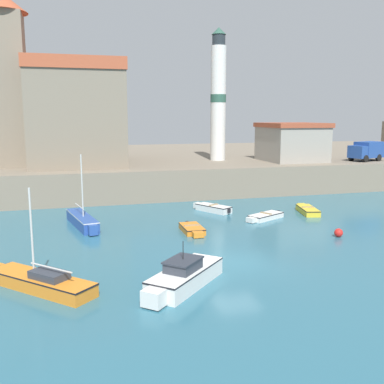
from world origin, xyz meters
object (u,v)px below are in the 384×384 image
Objects in this scene: mooring_buoy at (339,233)px; lighthouse at (218,97)px; dinghy_white_5 at (265,216)px; motorboat_white_6 at (184,276)px; dinghy_yellow_0 at (307,210)px; dinghy_white_3 at (213,208)px; dinghy_orange_4 at (192,229)px; sailboat_blue_1 at (82,220)px; church at (65,108)px; harbor_shed_near_wharf at (292,142)px; sailboat_orange_2 at (40,281)px; truck_on_quay at (367,150)px.

mooring_buoy is 0.04× the size of lighthouse.
dinghy_white_5 is 15.81m from motorboat_white_6.
dinghy_yellow_0 is 0.27× the size of lighthouse.
dinghy_white_3 is 7.31m from dinghy_orange_4.
dinghy_yellow_0 is at bearing -20.02° from dinghy_white_3.
dinghy_yellow_0 is 1.16× the size of dinghy_orange_4.
dinghy_white_5 is at bearing -165.03° from dinghy_yellow_0.
church is (-0.92, 17.23, 8.56)m from sailboat_blue_1.
dinghy_yellow_0 is 4.65m from dinghy_white_5.
lighthouse is 2.06× the size of harbor_shed_near_wharf.
sailboat_orange_2 is at bearing -101.17° from sailboat_blue_1.
sailboat_blue_1 reaches higher than truck_on_quay.
sailboat_orange_2 reaches higher than dinghy_white_3.
dinghy_white_5 is at bearing -51.77° from dinghy_white_3.
sailboat_blue_1 is 27.93m from harbor_shed_near_wharf.
dinghy_yellow_0 is 6.78× the size of mooring_buoy.
dinghy_yellow_0 is 11.78m from dinghy_orange_4.
motorboat_white_6 is (-3.20, -9.91, 0.31)m from dinghy_orange_4.
sailboat_blue_1 reaches higher than dinghy_white_5.
motorboat_white_6 is 37.59m from truck_on_quay.
dinghy_white_3 reaches higher than dinghy_orange_4.
mooring_buoy is at bearing -54.66° from church.
dinghy_white_3 is 5.07m from dinghy_white_5.
sailboat_orange_2 is at bearing -123.24° from lighthouse.
harbor_shed_near_wharf reaches higher than dinghy_white_3.
dinghy_white_5 is at bearing -51.04° from church.
harbor_shed_near_wharf is 8.78m from truck_on_quay.
church is at bearing 128.96° from dinghy_white_5.
truck_on_quay reaches higher than dinghy_orange_4.
motorboat_white_6 is 0.34× the size of lighthouse.
truck_on_quay is at bearing 30.30° from dinghy_orange_4.
dinghy_white_3 is at bearing 60.49° from dinghy_orange_4.
mooring_buoy reaches higher than dinghy_orange_4.
mooring_buoy is at bearing -24.85° from sailboat_blue_1.
dinghy_white_5 reaches higher than dinghy_orange_4.
dinghy_white_5 is 18.41m from harbor_shed_near_wharf.
truck_on_quay is (21.43, 8.27, 3.97)m from dinghy_white_3.
motorboat_white_6 reaches higher than dinghy_white_5.
sailboat_blue_1 is at bearing -167.43° from dinghy_white_3.
mooring_buoy is 24.62m from truck_on_quay.
dinghy_white_3 is 1.08× the size of dinghy_orange_4.
lighthouse is (5.06, 13.63, 10.05)m from dinghy_white_3.
sailboat_blue_1 reaches higher than dinghy_white_3.
mooring_buoy is at bearing -109.27° from harbor_shed_near_wharf.
motorboat_white_6 is at bearing -139.00° from truck_on_quay.
truck_on_quay is at bearing -18.13° from lighthouse.
sailboat_orange_2 is 35.31m from lighthouse.
harbor_shed_near_wharf reaches higher than sailboat_blue_1.
dinghy_white_5 is 6.80m from mooring_buoy.
lighthouse is (16.16, 16.10, 9.90)m from sailboat_blue_1.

